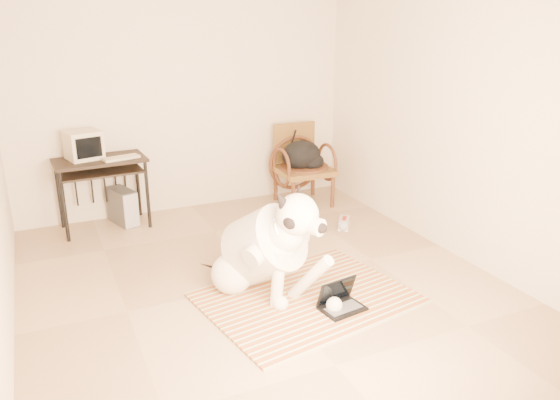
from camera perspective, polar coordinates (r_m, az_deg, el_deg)
floor at (r=4.92m, az=-2.02°, el=-8.66°), size 4.50×4.50×0.00m
wall_back at (r=6.56m, az=-9.91°, el=10.56°), size 4.50×0.00×4.50m
wall_front at (r=2.61m, az=17.11°, el=-2.93°), size 4.50×0.00×4.50m
wall_right at (r=5.52m, az=17.53°, el=8.40°), size 0.00×4.50×4.50m
rug at (r=4.67m, az=2.78°, el=-10.18°), size 1.85×1.53×0.02m
dog at (r=4.58m, az=-1.61°, el=-5.08°), size 0.87×1.27×1.06m
laptop at (r=4.50m, az=6.29°, el=-10.46°), size 0.38×0.30×0.24m
computer_desk at (r=6.21m, az=-18.23°, el=3.09°), size 0.98×0.57×0.79m
crt_monitor at (r=6.22m, az=-19.84°, el=5.43°), size 0.41×0.39×0.30m
desk_keyboard at (r=6.12m, az=-16.28°, el=4.25°), size 0.41×0.23×0.03m
pc_tower at (r=6.43m, az=-16.11°, el=-0.66°), size 0.30×0.47×0.41m
rattan_chair at (r=6.80m, az=2.30°, el=3.70°), size 0.65×0.63×0.98m
backpack at (r=6.69m, az=2.43°, el=4.58°), size 0.50×0.41×0.36m
sneaker_left at (r=6.07m, az=3.05°, el=-2.60°), size 0.28×0.34×0.11m
sneaker_right at (r=6.17m, az=6.71°, el=-2.43°), size 0.25×0.29×0.10m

